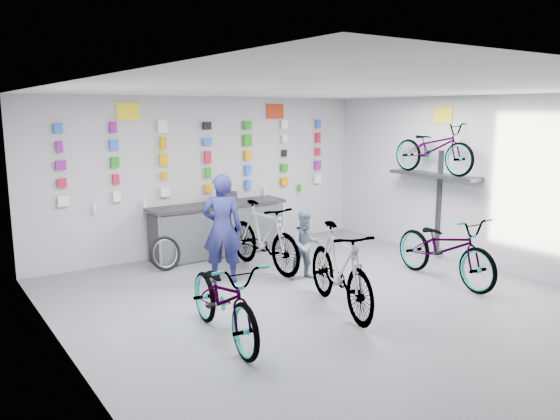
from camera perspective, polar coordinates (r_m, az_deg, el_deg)
floor at (r=7.80m, az=6.25°, el=-10.21°), size 8.00×8.00×0.00m
ceiling at (r=7.31m, az=6.72°, el=12.38°), size 8.00×8.00×0.00m
wall_back at (r=10.72m, az=-7.69°, el=3.65°), size 7.00×0.00×7.00m
wall_left at (r=5.79m, az=-20.72°, el=-2.60°), size 0.00×8.00×8.00m
wall_right at (r=10.04m, az=21.76°, el=2.55°), size 0.00×8.00×8.00m
counter at (r=10.49m, az=-6.42°, el=-2.09°), size 2.70×0.66×1.00m
merch_wall at (r=10.64m, az=-7.49°, el=5.22°), size 5.58×0.08×1.57m
wall_bracket at (r=10.62m, az=15.86°, el=3.09°), size 0.39×1.90×2.00m
sign_left at (r=10.05m, az=-15.57°, el=9.90°), size 0.42×0.02×0.30m
sign_right at (r=11.45m, az=-0.52°, el=10.28°), size 0.42×0.02×0.30m
sign_side at (r=10.66m, az=16.70°, el=9.47°), size 0.02×0.40×0.30m
bike_left at (r=6.65m, az=-5.86°, el=-9.17°), size 0.90×2.03×1.03m
bike_center at (r=7.55m, az=6.29°, el=-6.12°), size 1.09×2.07×1.20m
bike_right at (r=9.20m, az=16.87°, el=-3.80°), size 0.95×2.18×1.11m
bike_service at (r=9.44m, az=-1.70°, el=-2.76°), size 0.67×2.00×1.19m
bike_wall at (r=10.50m, az=15.74°, el=6.25°), size 0.63×1.80×0.95m
clerk at (r=8.74m, az=-6.04°, el=-1.95°), size 0.77×0.70×1.76m
customer at (r=8.92m, az=2.74°, el=-3.69°), size 0.66×0.58×1.15m
spare_wheel at (r=9.69m, az=-11.89°, el=-4.46°), size 0.64×0.33×0.60m
register at (r=10.47m, az=-5.61°, el=1.37°), size 0.33×0.35×0.22m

